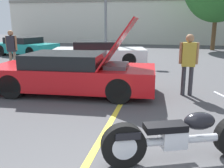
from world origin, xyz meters
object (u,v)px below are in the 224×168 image
parked_car_right_row (99,53)px  spectator_by_show_car (188,60)px  motorcycle (181,137)px  show_car_hood_open (73,73)px  spectator_midground (12,47)px  parked_car_left_row (26,47)px

parked_car_right_row → spectator_by_show_car: (3.89, -4.89, 0.46)m
parked_car_right_row → motorcycle: bearing=-80.6°
show_car_hood_open → spectator_by_show_car: bearing=4.2°
motorcycle → spectator_by_show_car: bearing=63.0°
spectator_by_show_car → spectator_midground: (-7.06, 2.36, 0.00)m
motorcycle → spectator_midground: spectator_midground is taller
parked_car_left_row → show_car_hood_open: bearing=-36.4°
show_car_hood_open → parked_car_right_row: size_ratio=1.01×
spectator_midground → parked_car_left_row: bearing=115.3°
show_car_hood_open → parked_car_left_row: show_car_hood_open is taller
show_car_hood_open → spectator_midground: (-3.79, 2.78, 0.44)m
parked_car_left_row → spectator_by_show_car: spectator_by_show_car is taller
parked_car_right_row → parked_car_left_row: parked_car_right_row is taller
parked_car_left_row → spectator_by_show_car: bearing=-22.8°
parked_car_left_row → motorcycle: bearing=-35.4°
parked_car_left_row → parked_car_right_row: bearing=-9.2°
motorcycle → parked_car_left_row: bearing=107.8°
motorcycle → spectator_by_show_car: 3.76m
show_car_hood_open → spectator_by_show_car: size_ratio=2.82×
motorcycle → parked_car_left_row: (-9.10, 11.10, 0.18)m
spectator_by_show_car → spectator_midground: bearing=161.5°
parked_car_left_row → spectator_midground: spectator_midground is taller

